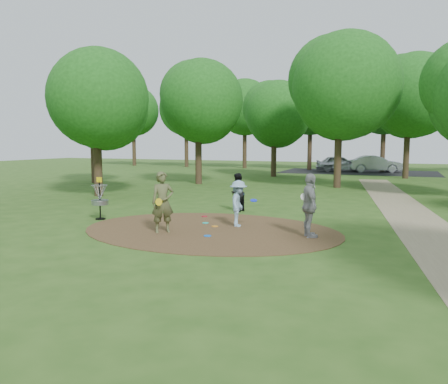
% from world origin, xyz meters
% --- Properties ---
extents(ground, '(100.00, 100.00, 0.00)m').
position_xyz_m(ground, '(0.00, 0.00, 0.00)').
color(ground, '#2D5119').
rests_on(ground, ground).
extents(dirt_clearing, '(8.40, 8.40, 0.02)m').
position_xyz_m(dirt_clearing, '(0.00, 0.00, 0.01)').
color(dirt_clearing, '#47301C').
rests_on(dirt_clearing, ground).
extents(footpath, '(7.55, 39.89, 0.01)m').
position_xyz_m(footpath, '(6.50, 2.00, 0.01)').
color(footpath, '#8C7A5B').
rests_on(footpath, ground).
extents(parking_lot, '(14.00, 8.00, 0.01)m').
position_xyz_m(parking_lot, '(2.00, 30.00, 0.00)').
color(parking_lot, black).
rests_on(parking_lot, ground).
extents(player_observer_with_disc, '(0.83, 0.80, 1.91)m').
position_xyz_m(player_observer_with_disc, '(-1.18, -0.92, 0.95)').
color(player_observer_with_disc, brown).
rests_on(player_observer_with_disc, ground).
extents(player_throwing_with_disc, '(1.05, 1.10, 1.55)m').
position_xyz_m(player_throwing_with_disc, '(0.65, 0.87, 0.78)').
color(player_throwing_with_disc, '#88ADCB').
rests_on(player_throwing_with_disc, ground).
extents(player_walking_with_disc, '(0.71, 0.85, 1.56)m').
position_xyz_m(player_walking_with_disc, '(-0.48, 3.82, 0.78)').
color(player_walking_with_disc, black).
rests_on(player_walking_with_disc, ground).
extents(player_waiting_with_disc, '(0.90, 1.20, 1.90)m').
position_xyz_m(player_waiting_with_disc, '(3.16, 0.08, 0.95)').
color(player_waiting_with_disc, gray).
rests_on(player_waiting_with_disc, ground).
extents(disc_ground_cyan, '(0.22, 0.22, 0.02)m').
position_xyz_m(disc_ground_cyan, '(-0.58, 0.94, 0.03)').
color(disc_ground_cyan, '#1AD1BD').
rests_on(disc_ground_cyan, dirt_clearing).
extents(disc_ground_blue, '(0.22, 0.22, 0.02)m').
position_xyz_m(disc_ground_blue, '(0.33, -0.94, 0.03)').
color(disc_ground_blue, blue).
rests_on(disc_ground_blue, dirt_clearing).
extents(disc_ground_red, '(0.22, 0.22, 0.02)m').
position_xyz_m(disc_ground_red, '(-1.17, 2.15, 0.03)').
color(disc_ground_red, '#B61227').
rests_on(disc_ground_red, dirt_clearing).
extents(car_left, '(4.79, 2.82, 1.53)m').
position_xyz_m(car_left, '(0.25, 30.20, 0.76)').
color(car_left, '#B1B4B9').
rests_on(car_left, ground).
extents(car_right, '(5.01, 2.90, 1.56)m').
position_xyz_m(car_right, '(3.43, 30.42, 0.78)').
color(car_right, '#9EA1A5').
rests_on(car_right, ground).
extents(disc_ground_orange, '(0.22, 0.22, 0.02)m').
position_xyz_m(disc_ground_orange, '(-0.05, 0.51, 0.03)').
color(disc_ground_orange, orange).
rests_on(disc_ground_orange, dirt_clearing).
extents(disc_golf_basket, '(0.63, 0.63, 1.54)m').
position_xyz_m(disc_golf_basket, '(-4.50, 0.30, 0.87)').
color(disc_golf_basket, black).
rests_on(disc_golf_basket, ground).
extents(tree_ring, '(37.15, 45.47, 9.29)m').
position_xyz_m(tree_ring, '(3.17, 9.93, 5.30)').
color(tree_ring, '#332316').
rests_on(tree_ring, ground).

